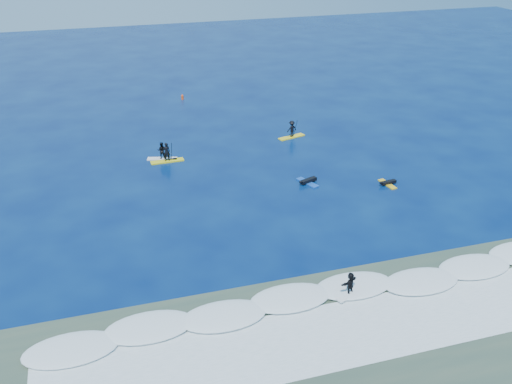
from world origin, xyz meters
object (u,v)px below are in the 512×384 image
object	(u,v)px
prone_paddler_far	(308,181)
wave_surfer	(350,284)
prone_paddler_near	(388,183)
sup_paddler_center	(162,152)
sup_paddler_right	(292,130)
sup_paddler_left	(167,155)
marker_buoy	(182,97)

from	to	relation	value
prone_paddler_far	wave_surfer	xyz separation A→B (m)	(-3.29, -14.82, 0.66)
prone_paddler_near	sup_paddler_center	bearing A→B (deg)	50.55
sup_paddler_right	prone_paddler_far	bearing A→B (deg)	-118.84
wave_surfer	sup_paddler_center	bearing A→B (deg)	81.89
sup_paddler_left	prone_paddler_near	size ratio (longest dim) A/B	1.47
prone_paddler_near	wave_surfer	xyz separation A→B (m)	(-9.38, -12.66, 0.68)
prone_paddler_far	marker_buoy	size ratio (longest dim) A/B	3.16
prone_paddler_far	wave_surfer	distance (m)	15.19
sup_paddler_left	prone_paddler_near	xyz separation A→B (m)	(16.33, -9.88, -0.50)
wave_surfer	prone_paddler_near	bearing A→B (deg)	27.91
sup_paddler_right	sup_paddler_left	bearing A→B (deg)	174.95
sup_paddler_center	sup_paddler_right	bearing A→B (deg)	23.34
sup_paddler_center	wave_surfer	distance (m)	24.33
sup_paddler_center	sup_paddler_right	size ratio (longest dim) A/B	0.94
wave_surfer	sup_paddler_right	bearing A→B (deg)	51.75
sup_paddler_left	marker_buoy	distance (m)	18.34
sup_paddler_center	sup_paddler_right	distance (m)	13.03
sup_paddler_right	prone_paddler_near	xyz separation A→B (m)	(3.76, -12.30, -0.63)
sup_paddler_left	prone_paddler_far	distance (m)	12.84
wave_surfer	marker_buoy	world-z (taller)	wave_surfer
sup_paddler_left	sup_paddler_center	distance (m)	0.75
prone_paddler_far	sup_paddler_left	bearing A→B (deg)	32.19
sup_paddler_center	prone_paddler_near	xyz separation A→B (m)	(16.68, -10.55, -0.55)
marker_buoy	wave_surfer	bearing A→B (deg)	-86.64
sup_paddler_center	marker_buoy	distance (m)	17.80
prone_paddler_far	wave_surfer	size ratio (longest dim) A/B	1.11
sup_paddler_right	prone_paddler_near	distance (m)	12.88
sup_paddler_left	marker_buoy	size ratio (longest dim) A/B	4.07
sup_paddler_left	wave_surfer	bearing A→B (deg)	-74.74
wave_surfer	sup_paddler_left	bearing A→B (deg)	81.57
prone_paddler_near	prone_paddler_far	distance (m)	6.46
sup_paddler_right	prone_paddler_far	xyz separation A→B (m)	(-2.33, -10.14, -0.61)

